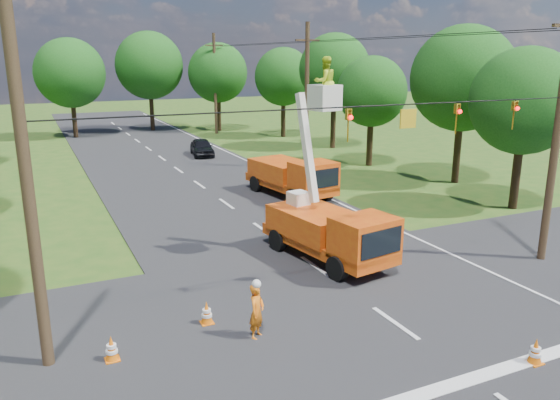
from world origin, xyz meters
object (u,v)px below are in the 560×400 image
traffic_cone_4 (207,313)px  tree_right_c (372,92)px  tree_right_b (463,79)px  second_truck (293,176)px  distant_car (202,147)px  pole_right_far (215,83)px  tree_far_a (70,73)px  ground_worker (257,311)px  tree_far_b (149,66)px  traffic_cone_3 (287,210)px  tree_far_c (218,73)px  tree_right_d (334,69)px  tree_right_e (283,77)px  traffic_cone_1 (535,352)px  bucket_truck (330,219)px  traffic_cone_2 (337,232)px  traffic_cone_5 (112,349)px  pole_right_mid (307,96)px  pole_left (29,197)px  pole_right_near (557,130)px  tree_right_a (524,101)px

traffic_cone_4 → tree_right_c: tree_right_c is taller
traffic_cone_4 → tree_right_b: bearing=30.0°
second_truck → distant_car: size_ratio=1.61×
pole_right_far → tree_far_a: size_ratio=1.05×
traffic_cone_4 → pole_right_far: size_ratio=0.07×
ground_worker → second_truck: bearing=19.2°
tree_right_c → tree_far_b: 27.97m
traffic_cone_3 → tree_far_c: (7.52, 32.45, 5.70)m
ground_worker → distant_car: size_ratio=0.40×
tree_right_d → tree_right_c: bearing=-101.3°
tree_far_a → distant_car: bearing=-61.2°
tree_far_a → tree_right_e: bearing=-23.1°
pole_right_far → tree_right_b: (6.50, -28.00, 1.33)m
tree_right_b → tree_right_e: tree_right_b is taller
tree_right_b → traffic_cone_1: bearing=-127.0°
second_truck → tree_right_b: 12.25m
traffic_cone_3 → tree_right_e: (11.82, 25.45, 5.45)m
tree_right_d → second_truck: bearing=-127.7°
tree_right_c → ground_worker: bearing=-130.8°
tree_right_b → tree_right_d: bearing=90.8°
distant_car → tree_right_d: size_ratio=0.41×
distant_car → traffic_cone_4: 28.82m
bucket_truck → traffic_cone_3: bucket_truck is taller
traffic_cone_1 → tree_far_c: (7.54, 47.31, 5.70)m
tree_right_d → tree_far_b: 21.52m
bucket_truck → traffic_cone_2: size_ratio=10.93×
traffic_cone_2 → tree_far_a: tree_far_a is taller
traffic_cone_5 → tree_right_c: bearing=42.7°
ground_worker → tree_right_e: (17.85, 35.98, 5.00)m
pole_right_mid → pole_left: 26.91m
traffic_cone_5 → pole_right_mid: (16.47, 20.52, 4.75)m
tree_right_e → tree_far_b: 14.75m
pole_right_far → tree_right_c: 21.52m
traffic_cone_5 → tree_right_b: 26.86m
pole_left → tree_far_a: bearing=84.0°
distant_car → traffic_cone_5: size_ratio=5.66×
tree_right_d → tree_right_b: bearing=-89.2°
tree_right_b → tree_far_b: tree_far_b is taller
second_truck → tree_right_c: bearing=24.5°
traffic_cone_3 → tree_far_a: 34.67m
traffic_cone_1 → pole_right_near: bearing=39.1°
second_truck → tree_right_a: bearing=-44.8°
ground_worker → bucket_truck: bearing=1.2°
tree_right_a → tree_far_c: size_ratio=0.90×
traffic_cone_5 → tree_right_d: (22.77, 27.52, 6.32)m
pole_right_mid → pole_left: size_ratio=1.11×
pole_left → pole_right_far: bearing=65.8°
traffic_cone_4 → tree_far_c: (14.59, 41.60, 5.70)m
tree_right_c → tree_far_c: size_ratio=0.85×
traffic_cone_2 → tree_far_c: (7.09, 36.56, 5.70)m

